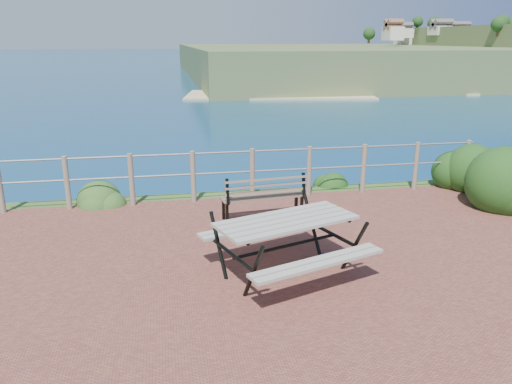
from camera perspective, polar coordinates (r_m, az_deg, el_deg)
ground at (r=6.85m, az=4.60°, el=-9.35°), size 10.00×7.00×0.12m
ocean at (r=205.93m, az=-10.53°, el=16.01°), size 1200.00×1200.00×0.00m
safety_railing at (r=9.72m, az=-0.43°, el=2.39°), size 9.40×0.10×1.00m
picnic_table at (r=6.62m, az=3.47°, el=-5.56°), size 1.98×1.52×0.78m
park_bench at (r=8.63m, az=0.79°, el=0.29°), size 1.49×0.51×0.82m
shrub_right_edge at (r=11.59m, az=22.62°, el=0.54°), size 1.12×1.12×1.60m
shrub_lip_west at (r=10.20m, az=-17.58°, el=-1.08°), size 0.86×0.86×0.64m
shrub_lip_east at (r=11.09m, az=9.11°, el=0.96°), size 0.75×0.75×0.48m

